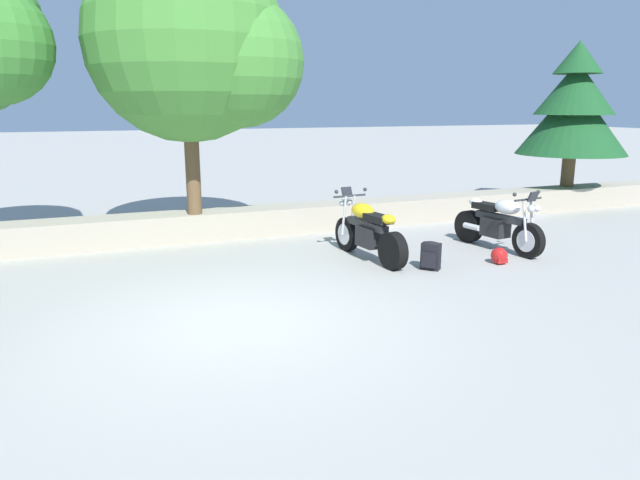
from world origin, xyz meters
The scene contains 8 objects.
ground_plane centered at (0.00, 0.00, 0.00)m, with size 120.00×120.00×0.00m, color #A3A099.
stone_wall centered at (0.00, 4.80, 0.28)m, with size 36.00×0.80×0.55m, color #A89E89.
motorcycle_yellow_centre centered at (2.86, 2.13, 0.49)m, with size 0.69×2.06×1.18m.
motorcycle_white_far_right centered at (5.40, 1.83, 0.49)m, with size 0.73×2.06×1.18m.
rider_backpack centered at (3.51, 1.14, 0.24)m, with size 0.35×0.35×0.47m.
rider_helmet centered at (4.79, 1.01, 0.14)m, with size 0.28×0.28×0.28m.
leafy_tree_mid_left centered at (0.51, 4.51, 3.67)m, with size 3.85×3.67×5.04m.
pine_tree_mid_right centered at (10.05, 4.91, 2.57)m, with size 2.73×2.73×3.64m.
Camera 1 is at (-1.58, -6.62, 2.61)m, focal length 32.50 mm.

